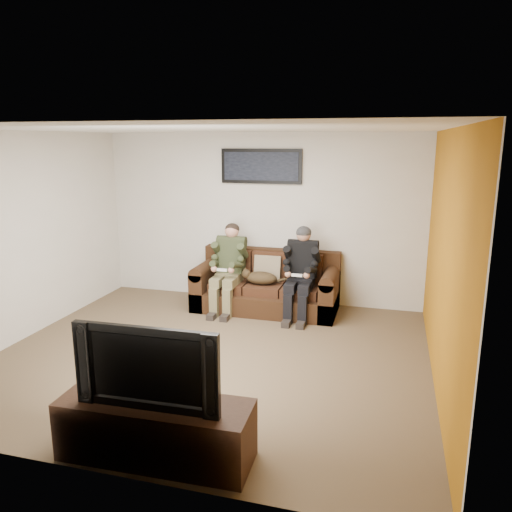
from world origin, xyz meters
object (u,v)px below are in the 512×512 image
(sofa, at_px, (267,287))
(television, at_px, (152,363))
(person_left, at_px, (229,263))
(person_right, at_px, (301,267))
(cat, at_px, (260,278))
(framed_poster, at_px, (261,166))
(tv_stand, at_px, (156,430))

(sofa, bearing_deg, television, -89.35)
(person_left, height_order, television, person_left)
(person_right, xyz_separation_m, cat, (-0.60, -0.01, -0.20))
(framed_poster, bearing_deg, person_right, -37.36)
(sofa, bearing_deg, person_right, -17.95)
(framed_poster, relative_size, television, 1.08)
(framed_poster, distance_m, television, 4.37)
(person_right, relative_size, cat, 1.95)
(cat, bearing_deg, person_right, 0.51)
(person_left, xyz_separation_m, tv_stand, (0.58, -3.60, -0.47))
(person_right, distance_m, television, 3.64)
(framed_poster, xyz_separation_m, television, (0.24, -4.17, -1.28))
(sofa, xyz_separation_m, tv_stand, (0.04, -3.78, -0.08))
(person_left, bearing_deg, sofa, 17.99)
(television, bearing_deg, cat, 90.15)
(cat, distance_m, framed_poster, 1.68)
(person_right, bearing_deg, cat, -179.49)
(tv_stand, bearing_deg, sofa, 89.12)
(sofa, relative_size, person_left, 1.65)
(person_right, distance_m, framed_poster, 1.67)
(sofa, height_order, framed_poster, framed_poster)
(person_left, height_order, person_right, person_right)
(sofa, distance_m, person_left, 0.69)
(cat, bearing_deg, television, -88.31)
(sofa, bearing_deg, person_left, -162.01)
(person_left, height_order, tv_stand, person_left)
(cat, xyz_separation_m, television, (0.11, -3.59, 0.30))
(person_left, bearing_deg, person_right, 0.02)
(framed_poster, distance_m, tv_stand, 4.57)
(person_left, relative_size, tv_stand, 0.83)
(sofa, xyz_separation_m, person_right, (0.54, -0.18, 0.39))
(tv_stand, bearing_deg, cat, 90.15)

